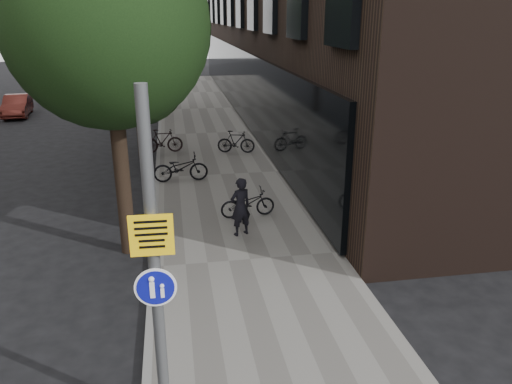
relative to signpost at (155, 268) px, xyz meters
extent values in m
plane|color=black|center=(1.70, 1.23, -2.50)|extent=(120.00, 120.00, 0.00)
cube|color=slate|center=(1.95, 11.23, -2.44)|extent=(4.50, 60.00, 0.12)
cube|color=slate|center=(-0.30, 11.23, -2.43)|extent=(0.15, 60.00, 0.13)
cylinder|color=black|center=(-0.90, 5.73, -0.90)|extent=(0.36, 0.36, 3.20)
sphere|color=black|center=(-0.90, 5.73, 2.80)|extent=(4.40, 4.40, 4.40)
sphere|color=black|center=(-0.50, 6.53, 1.80)|extent=(2.64, 2.64, 2.64)
cylinder|color=black|center=(-0.90, 14.23, -0.90)|extent=(0.36, 0.36, 3.20)
sphere|color=black|center=(-0.90, 14.23, 2.80)|extent=(5.00, 5.00, 5.00)
sphere|color=black|center=(-0.50, 15.03, 1.80)|extent=(3.00, 3.00, 3.00)
cylinder|color=black|center=(-0.90, 23.23, -0.90)|extent=(0.36, 0.36, 3.20)
sphere|color=black|center=(-0.90, 23.23, 2.80)|extent=(5.00, 5.00, 5.00)
sphere|color=black|center=(-0.50, 24.03, 1.80)|extent=(3.00, 3.00, 3.00)
cylinder|color=#595B5E|center=(0.00, 0.00, -0.02)|extent=(0.16, 0.16, 4.70)
cube|color=yellow|center=(0.00, 0.00, 0.50)|extent=(0.54, 0.05, 0.54)
cylinder|color=#0C108B|center=(0.00, 0.00, -0.23)|extent=(0.48, 0.03, 0.48)
cylinder|color=white|center=(0.00, 0.00, -0.23)|extent=(0.54, 0.03, 0.54)
imported|color=black|center=(1.93, 5.98, -1.60)|extent=(0.66, 0.55, 1.55)
imported|color=black|center=(2.30, 7.16, -1.97)|extent=(1.60, 0.69, 0.82)
imported|color=black|center=(2.88, 14.05, -1.91)|extent=(1.60, 0.79, 0.93)
imported|color=black|center=(0.53, 10.67, -1.89)|extent=(1.86, 0.68, 0.97)
imported|color=black|center=(-0.10, 14.58, -1.88)|extent=(1.67, 0.55, 0.99)
imported|color=maroon|center=(-8.34, 24.54, -1.90)|extent=(1.65, 3.74, 1.19)
imported|color=#1B2432|center=(-7.13, 29.52, -1.94)|extent=(1.92, 3.99, 1.12)
camera|label=1|loc=(0.32, -5.80, 3.06)|focal=35.00mm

